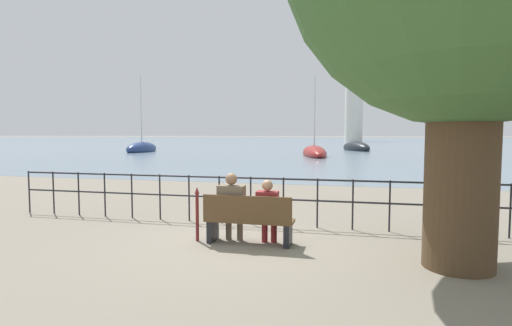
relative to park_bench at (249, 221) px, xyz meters
name	(u,v)px	position (x,y,z in m)	size (l,w,h in m)	color
ground_plane	(250,243)	(0.00, 0.06, -0.42)	(1000.00, 1000.00, 0.00)	gray
harbor_water	(348,139)	(0.00, 158.66, -0.42)	(600.00, 300.00, 0.01)	slate
park_bench	(249,221)	(0.00, 0.00, 0.00)	(1.61, 0.45, 0.90)	brown
seated_person_left	(232,204)	(-0.33, 0.07, 0.28)	(0.49, 0.35, 1.27)	brown
seated_person_right	(268,209)	(0.33, 0.08, 0.22)	(0.38, 0.35, 1.17)	maroon
promenade_railing	(267,193)	(0.00, 1.56, 0.27)	(12.37, 0.04, 1.05)	black
closed_umbrella	(197,211)	(-0.98, -0.01, 0.14)	(0.09, 0.09, 1.01)	maroon
sailboat_0	(314,153)	(-1.64, 30.12, -0.13)	(3.66, 9.18, 7.72)	maroon
sailboat_1	(142,149)	(-21.27, 33.74, -0.07)	(2.53, 6.39, 9.02)	navy
sailboat_2	(356,148)	(2.20, 43.60, -0.08)	(4.41, 7.33, 8.48)	black
harbor_lighthouse	(354,110)	(1.96, 109.24, 8.48)	(4.92, 4.92, 19.14)	silver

